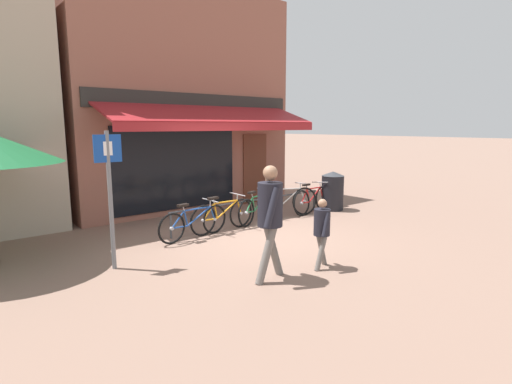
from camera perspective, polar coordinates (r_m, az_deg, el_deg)
The scene contains 12 objects.
ground_plane at distance 8.60m, azimuth 0.09°, elevation -6.41°, with size 160.00×160.00×0.00m, color #846656.
shop_front at distance 12.40m, azimuth -11.85°, elevation 12.48°, with size 6.46×4.45×6.12m.
bike_rack_rail at distance 9.76m, azimuth -0.50°, elevation -1.55°, with size 4.55×0.04×0.57m.
bicycle_blue at distance 8.48m, azimuth -8.87°, elevation -4.30°, with size 1.76×0.52×0.79m.
bicycle_orange at distance 8.96m, azimuth -4.79°, elevation -3.35°, with size 1.77×0.52×0.83m.
bicycle_green at distance 9.77m, azimuth 0.25°, elevation -2.29°, with size 1.62×0.67×0.81m.
bicycle_silver at distance 10.43m, azimuth 4.53°, elevation -1.38°, with size 1.73×0.59×0.90m.
bicycle_red at distance 10.94m, azimuth 8.07°, elevation -1.07°, with size 1.68×0.52×0.84m.
pedestrian_adult at distance 6.03m, azimuth 2.01°, elevation -2.63°, with size 0.67×0.56×1.79m.
pedestrian_child at distance 6.70m, azimuth 9.39°, elevation -4.86°, with size 0.43×0.41×1.18m.
litter_bin at distance 11.41m, azimuth 10.88°, elevation 0.19°, with size 0.63×0.63×1.09m.
parking_sign at distance 6.84m, azimuth -20.18°, elevation 0.87°, with size 0.44×0.07×2.28m.
Camera 1 is at (-5.31, -6.35, 2.35)m, focal length 28.00 mm.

